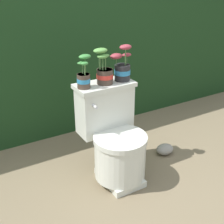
{
  "coord_description": "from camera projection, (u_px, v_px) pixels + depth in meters",
  "views": [
    {
      "loc": [
        -0.98,
        -1.55,
        1.42
      ],
      "look_at": [
        -0.0,
        0.12,
        0.51
      ],
      "focal_mm": 50.0,
      "sensor_mm": 36.0,
      "label": 1
    }
  ],
  "objects": [
    {
      "name": "garden_stone",
      "position": [
        165.0,
        149.0,
        2.58
      ],
      "size": [
        0.15,
        0.12,
        0.08
      ],
      "color": "gray",
      "rests_on": "ground"
    },
    {
      "name": "toilet",
      "position": [
        114.0,
        139.0,
        2.21
      ],
      "size": [
        0.42,
        0.51,
        0.68
      ],
      "color": "silver",
      "rests_on": "ground"
    },
    {
      "name": "hedge_backdrop",
      "position": [
        55.0,
        46.0,
        2.85
      ],
      "size": [
        4.07,
        0.6,
        1.51
      ],
      "color": "#193819",
      "rests_on": "ground"
    },
    {
      "name": "ground_plane",
      "position": [
        121.0,
        181.0,
        2.27
      ],
      "size": [
        12.0,
        12.0,
        0.0
      ],
      "primitive_type": "plane",
      "color": "#75664C"
    },
    {
      "name": "potted_plant_midleft",
      "position": [
        104.0,
        71.0,
        2.11
      ],
      "size": [
        0.13,
        0.11,
        0.25
      ],
      "color": "#47382D",
      "rests_on": "toilet"
    },
    {
      "name": "potted_plant_left",
      "position": [
        84.0,
        76.0,
        2.04
      ],
      "size": [
        0.11,
        0.1,
        0.22
      ],
      "color": "#47382D",
      "rests_on": "toilet"
    },
    {
      "name": "potted_plant_middle",
      "position": [
        122.0,
        68.0,
        2.18
      ],
      "size": [
        0.16,
        0.11,
        0.26
      ],
      "color": "#262628",
      "rests_on": "toilet"
    }
  ]
}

